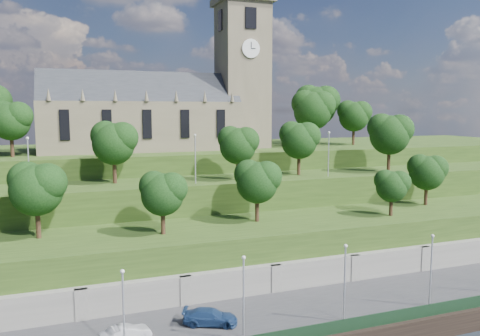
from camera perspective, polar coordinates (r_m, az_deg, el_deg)
name	(u,v)px	position (r m, az deg, el deg)	size (l,w,h in m)	color
promenade	(250,329)	(46.96, 1.27, -18.98)	(160.00, 12.00, 2.00)	#2D2D30
retaining_wall	(230,291)	(51.49, -1.23, -14.74)	(160.00, 2.10, 5.00)	slate
embankment_lower	(214,260)	(56.37, -3.25, -11.17)	(160.00, 12.00, 8.00)	#263D14
embankment_upper	(191,223)	(66.04, -6.04, -6.67)	(160.00, 10.00, 12.00)	#263D14
hilltop	(162,189)	(85.87, -9.46, -2.52)	(160.00, 32.00, 15.00)	#263D14
church	(169,105)	(80.93, -8.59, 7.60)	(38.60, 12.35, 27.60)	brown
trees_lower	(226,184)	(55.33, -1.74, -1.94)	(65.16, 8.78, 8.24)	black
trees_upper	(216,138)	(64.43, -2.91, 3.62)	(65.65, 8.84, 9.16)	black
trees_hilltop	(197,108)	(81.63, -5.24, 7.26)	(78.00, 16.60, 11.72)	black
lamp_posts_promenade	(244,291)	(41.16, 0.44, -14.76)	(60.36, 0.36, 7.43)	#B2B2B7
lamp_posts_upper	(195,154)	(61.53, -5.48, 1.66)	(40.36, 0.36, 6.57)	#B2B2B7
car_middle	(126,334)	(43.35, -13.76, -19.02)	(1.47, 4.23, 1.39)	#A5A4A9
car_right	(210,317)	(45.18, -3.64, -17.66)	(2.05, 5.04, 1.46)	navy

